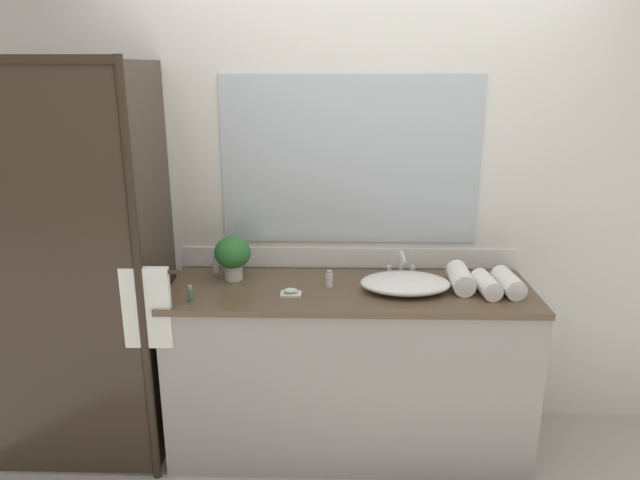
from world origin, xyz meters
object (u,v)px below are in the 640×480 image
object	(u,v)px
faucet	(401,268)
rolled_towel_far_edge	(460,278)
soap_dish	(291,293)
amenity_bottle_conditioner	(190,294)
potted_plant	(233,255)
rolled_towel_near_edge	(508,283)
rolled_towel_middle	(486,285)
amenity_bottle_lotion	(329,279)
sink_basin	(405,283)
amenity_bottle_shampoo	(216,264)

from	to	relation	value
faucet	rolled_towel_far_edge	bearing A→B (deg)	-28.87
soap_dish	amenity_bottle_conditioner	distance (m)	0.47
potted_plant	soap_dish	bearing A→B (deg)	-34.45
faucet	potted_plant	bearing A→B (deg)	-176.64
soap_dish	rolled_towel_near_edge	xyz separation A→B (m)	(1.05, 0.06, 0.04)
potted_plant	soap_dish	xyz separation A→B (m)	(0.31, -0.21, -0.12)
amenity_bottle_conditioner	rolled_towel_middle	size ratio (longest dim) A/B	0.35
amenity_bottle_lotion	amenity_bottle_conditioner	distance (m)	0.68
sink_basin	soap_dish	xyz separation A→B (m)	(-0.55, -0.08, -0.02)
amenity_bottle_shampoo	soap_dish	bearing A→B (deg)	-36.45
sink_basin	amenity_bottle_shampoo	world-z (taller)	amenity_bottle_shampoo
amenity_bottle_lotion	sink_basin	bearing A→B (deg)	-6.44
amenity_bottle_lotion	rolled_towel_far_edge	xyz separation A→B (m)	(0.64, -0.01, 0.01)
amenity_bottle_shampoo	amenity_bottle_conditioner	distance (m)	0.39
potted_plant	amenity_bottle_lotion	xyz separation A→B (m)	(0.49, -0.09, -0.09)
amenity_bottle_shampoo	rolled_towel_middle	xyz separation A→B (m)	(1.36, -0.27, -0.00)
amenity_bottle_shampoo	rolled_towel_far_edge	distance (m)	1.26
soap_dish	faucet	bearing A→B (deg)	25.52
rolled_towel_far_edge	amenity_bottle_shampoo	bearing A→B (deg)	170.98
soap_dish	rolled_towel_near_edge	distance (m)	1.05
soap_dish	rolled_towel_far_edge	distance (m)	0.84
sink_basin	amenity_bottle_shampoo	bearing A→B (deg)	166.53
sink_basin	faucet	world-z (taller)	faucet
soap_dish	amenity_bottle_shampoo	size ratio (longest dim) A/B	1.03
sink_basin	amenity_bottle_lotion	xyz separation A→B (m)	(-0.37, 0.04, 0.00)
soap_dish	rolled_towel_middle	world-z (taller)	rolled_towel_middle
sink_basin	rolled_towel_far_edge	distance (m)	0.28
soap_dish	rolled_towel_middle	size ratio (longest dim) A/B	0.46
sink_basin	rolled_towel_far_edge	bearing A→B (deg)	7.35
soap_dish	rolled_towel_near_edge	world-z (taller)	rolled_towel_near_edge
potted_plant	amenity_bottle_conditioner	world-z (taller)	potted_plant
potted_plant	faucet	bearing A→B (deg)	3.36
faucet	rolled_towel_near_edge	distance (m)	0.53
potted_plant	amenity_bottle_lotion	bearing A→B (deg)	-10.77
faucet	potted_plant	xyz separation A→B (m)	(-0.86, -0.05, 0.08)
potted_plant	sink_basin	bearing A→B (deg)	-8.93
amenity_bottle_lotion	rolled_towel_far_edge	size ratio (longest dim) A/B	0.34
sink_basin	rolled_towel_middle	xyz separation A→B (m)	(0.38, -0.03, 0.01)
sink_basin	soap_dish	size ratio (longest dim) A/B	4.39
potted_plant	amenity_bottle_conditioner	size ratio (longest dim) A/B	2.99
faucet	soap_dish	world-z (taller)	faucet
amenity_bottle_conditioner	rolled_towel_far_edge	xyz separation A→B (m)	(1.29, 0.19, 0.02)
faucet	rolled_towel_middle	size ratio (longest dim) A/B	0.78
potted_plant	amenity_bottle_conditioner	xyz separation A→B (m)	(-0.15, -0.29, -0.10)
amenity_bottle_conditioner	rolled_towel_far_edge	world-z (taller)	rolled_towel_far_edge
sink_basin	rolled_towel_far_edge	size ratio (longest dim) A/B	1.76
faucet	potted_plant	distance (m)	0.87
soap_dish	sink_basin	bearing A→B (deg)	7.99
potted_plant	amenity_bottle_shampoo	distance (m)	0.17
rolled_towel_near_edge	rolled_towel_middle	bearing A→B (deg)	-169.56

